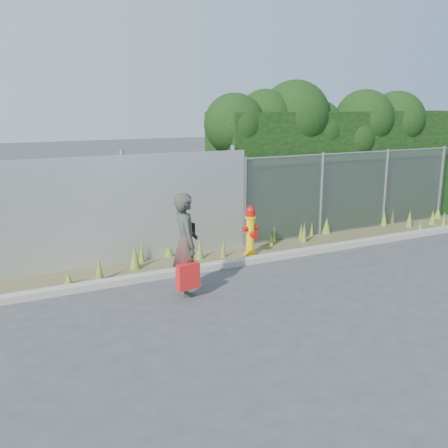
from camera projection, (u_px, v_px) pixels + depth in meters
The scene contains 10 objects.
ground at pixel (277, 297), 8.45m from camera, with size 80.00×80.00×0.00m, color #3B3B3E.
curb at pixel (228, 264), 9.99m from camera, with size 16.00×0.22×0.12m, color gray.
weed_strip at pixel (265, 245), 11.16m from camera, with size 16.00×1.30×0.52m.
corrugated_fence at pixel (46, 218), 9.35m from camera, with size 8.50×0.21×2.30m.
chainlink_fence at pixel (354, 191), 12.68m from camera, with size 6.50×0.07×2.05m.
hedge at pixel (334, 148), 13.31m from camera, with size 7.69×1.76×3.78m.
fire_hydrant at pixel (250, 231), 10.63m from camera, with size 0.37×0.33×1.10m.
woman at pixel (186, 244), 8.41m from camera, with size 0.64×0.42×1.76m, color #0D5743.
red_tote_bag at pixel (188, 276), 8.22m from camera, with size 0.39×0.14×0.51m.
black_shoulder_bag at pixel (188, 229), 8.58m from camera, with size 0.25×0.10×0.19m.
Camera 1 is at (-4.41, -6.65, 3.16)m, focal length 40.00 mm.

